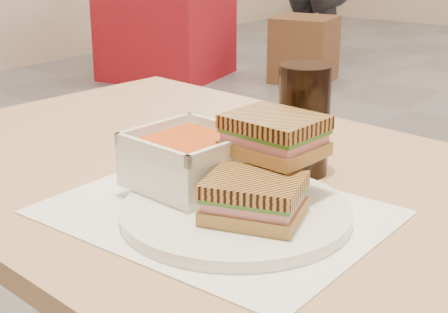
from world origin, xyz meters
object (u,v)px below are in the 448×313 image
Objects in this scene: bg_chair_0l at (159,40)px; bg_chair_0r at (304,49)px; cola_glass at (303,120)px; bg_table_0 at (167,30)px; main_table at (249,256)px; soup_bowl at (189,161)px; plate at (236,212)px; panini_lower at (254,198)px.

bg_chair_0r reaches higher than bg_chair_0l.
cola_glass reaches higher than bg_table_0.
main_table is 0.19m from soup_bowl.
soup_bowl is 4.08m from bg_chair_0r.
plate reaches higher than bg_table_0.
panini_lower is 4.63m from bg_chair_0l.
bg_chair_0l is at bearing 133.30° from plate.
plate is at bearing 158.53° from panini_lower.
soup_bowl is 0.33× the size of bg_chair_0l.
plate is 0.57× the size of bg_chair_0r.
main_table is 4.00m from bg_chair_0r.
soup_bowl is 0.13m from panini_lower.
bg_chair_0r is at bearing 27.72° from bg_table_0.
cola_glass reaches higher than bg_chair_0r.
panini_lower is (0.12, -0.04, -0.01)m from soup_bowl.
bg_chair_0l is (-3.17, 3.34, -0.57)m from panini_lower.
main_table reaches higher than bg_chair_0r.
plate is 0.10m from soup_bowl.
plate is at bearing -46.70° from bg_chair_0l.
cola_glass is 3.97m from bg_chair_0r.
plate is 4.60m from bg_chair_0l.
bg_chair_0r is (-1.88, 3.57, -0.57)m from soup_bowl.
cola_glass reaches higher than soup_bowl.
panini_lower is 0.29× the size of bg_chair_0l.
soup_bowl is at bearing 163.98° from panini_lower.
bg_chair_0l is (-3.13, 3.32, -0.54)m from plate.
cola_glass is 0.17× the size of bg_table_0.
panini_lower is (0.09, -0.12, 0.16)m from main_table.
plate is 0.30× the size of bg_table_0.
plate is 1.78× the size of cola_glass.
cola_glass is (0.07, 0.16, 0.03)m from soup_bowl.
plate is at bearing -47.38° from bg_table_0.
main_table is 2.92× the size of bg_chair_0l.
plate reaches higher than main_table.
main_table reaches higher than bg_chair_0l.
panini_lower is at bearing -21.47° from plate.
bg_chair_0r is (0.90, 0.47, -0.12)m from bg_table_0.
cola_glass is 0.32× the size of bg_chair_0r.
bg_chair_0l is at bearing 134.76° from cola_glass.
bg_table_0 is at bearing -152.28° from bg_chair_0r.
plate is 4.26m from bg_table_0.
bg_table_0 is at bearing 134.18° from cola_glass.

